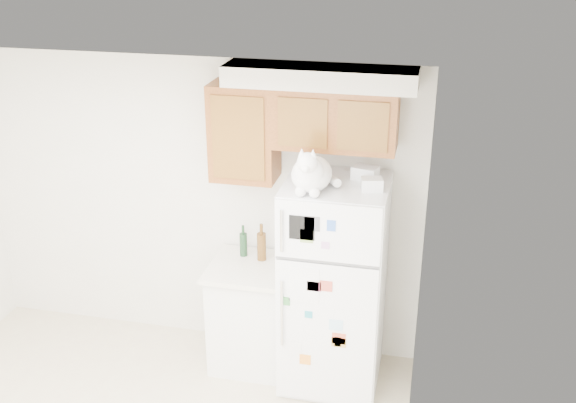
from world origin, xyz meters
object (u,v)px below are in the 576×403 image
(storage_box_back, at_px, (365,173))
(bottle_amber, at_px, (262,242))
(refrigerator, at_px, (334,286))
(base_counter, at_px, (251,313))
(cat, at_px, (311,173))
(storage_box_front, at_px, (372,184))
(bottle_green, at_px, (243,241))

(storage_box_back, xyz_separation_m, bottle_amber, (-0.81, 0.05, -0.67))
(refrigerator, relative_size, base_counter, 1.85)
(storage_box_back, relative_size, bottle_amber, 0.57)
(bottle_amber, bearing_deg, cat, -37.64)
(bottle_amber, bearing_deg, storage_box_front, -15.69)
(storage_box_front, bearing_deg, bottle_amber, 152.06)
(cat, bearing_deg, refrigerator, 49.60)
(storage_box_front, bearing_deg, bottle_green, 152.39)
(cat, xyz_separation_m, bottle_green, (-0.63, 0.40, -0.78))
(base_counter, xyz_separation_m, cat, (0.53, -0.26, 1.37))
(storage_box_back, height_order, storage_box_front, storage_box_back)
(storage_box_back, bearing_deg, storage_box_front, -55.57)
(base_counter, distance_m, storage_box_back, 1.56)
(refrigerator, bearing_deg, cat, -130.40)
(base_counter, bearing_deg, bottle_green, 123.66)
(cat, xyz_separation_m, bottle_amber, (-0.46, 0.36, -0.76))
(base_counter, xyz_separation_m, bottle_green, (-0.09, 0.14, 0.59))
(storage_box_front, bearing_deg, refrigerator, 152.19)
(bottle_green, bearing_deg, refrigerator, -15.30)
(bottle_green, bearing_deg, base_counter, -56.34)
(storage_box_front, bearing_deg, base_counter, 159.01)
(refrigerator, bearing_deg, storage_box_front, -15.56)
(storage_box_front, distance_m, bottle_green, 1.28)
(base_counter, distance_m, bottle_green, 0.61)
(storage_box_back, distance_m, bottle_green, 1.20)
(bottle_green, relative_size, bottle_amber, 0.85)
(bottle_green, bearing_deg, storage_box_back, -4.99)
(storage_box_front, height_order, bottle_green, storage_box_front)
(refrigerator, relative_size, bottle_green, 6.35)
(refrigerator, distance_m, bottle_green, 0.84)
(storage_box_back, relative_size, bottle_green, 0.67)
(bottle_green, bearing_deg, storage_box_front, -15.36)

